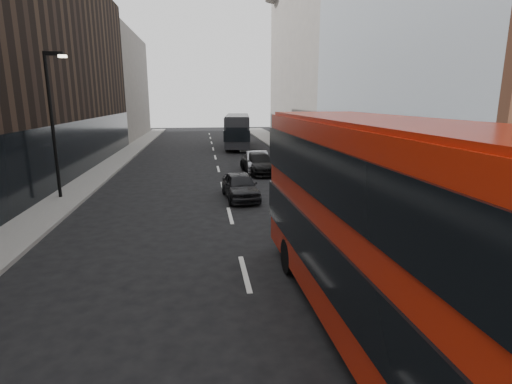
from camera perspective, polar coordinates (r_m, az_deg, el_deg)
name	(u,v)px	position (r m, az deg, el deg)	size (l,w,h in m)	color
sidewalk_right	(322,168)	(29.47, 9.42, 3.41)	(3.00, 80.00, 0.15)	slate
sidewalk_left	(100,173)	(29.00, -21.34, 2.52)	(2.00, 80.00, 0.15)	slate
building_modern_block	(414,13)	(27.33, 21.61, 22.68)	(5.03, 22.00, 20.00)	#AAAFB5
building_victorian	(309,57)	(48.62, 7.60, 18.57)	(6.50, 24.00, 21.00)	#68615B
building_left_mid	(60,71)	(34.41, -26.25, 15.23)	(5.00, 24.00, 14.00)	black
building_left_far	(119,87)	(55.74, -19.05, 14.03)	(5.00, 20.00, 13.00)	#68615B
street_lamp	(53,116)	(21.94, -27.00, 9.68)	(1.06, 0.22, 7.00)	black
red_bus	(391,225)	(8.31, 18.76, -4.54)	(2.97, 11.44, 4.59)	#B31F0B
grey_bus	(238,130)	(42.10, -2.65, 8.82)	(3.51, 10.58, 3.36)	black
car_a	(240,186)	(20.29, -2.29, 0.90)	(1.58, 3.94, 1.34)	black
car_b	(257,162)	(28.04, 0.17, 4.37)	(1.47, 4.21, 1.39)	#95979D
car_c	(259,163)	(27.36, 0.45, 4.13)	(1.91, 4.71, 1.37)	black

